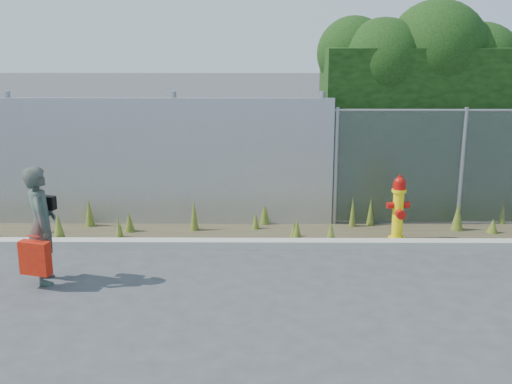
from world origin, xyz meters
The scene contains 8 objects.
ground centered at (0.00, 0.00, 0.00)m, with size 80.00×80.00×0.00m, color #3B3C3E.
curb centered at (0.00, 1.80, 0.06)m, with size 16.00×0.22×0.12m, color #B0AC9F.
weed_strip centered at (0.20, 2.46, 0.12)m, with size 16.00×1.30×0.55m.
corrugated_fence centered at (-3.25, 3.01, 1.10)m, with size 8.50×0.21×2.30m.
fire_hydrant centered at (1.96, 2.14, 0.53)m, with size 0.36×0.33×1.09m.
woman centered at (-3.15, 0.41, 0.80)m, with size 0.58×0.38×1.60m, color #106754.
red_tote_bag centered at (-3.18, 0.16, 0.43)m, with size 0.41×0.15×0.53m.
black_shoulder_bag centered at (-3.10, 0.57, 1.06)m, with size 0.24×0.10×0.18m.
Camera 1 is at (-0.24, -7.69, 3.36)m, focal length 45.00 mm.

